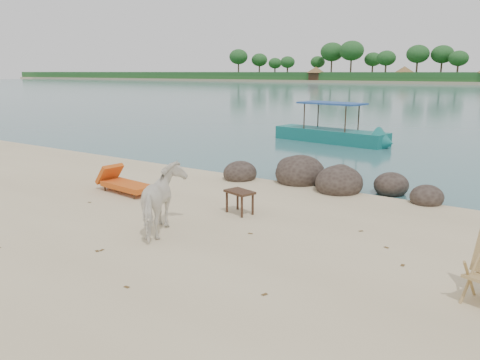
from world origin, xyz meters
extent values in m
ellipsoid|color=#2E241F|center=(-1.92, 5.60, 0.18)|extent=(1.00, 1.10, 0.75)
ellipsoid|color=#2E241F|center=(-0.22, 6.30, 0.25)|extent=(1.45, 1.59, 1.09)
ellipsoid|color=#2E241F|center=(1.18, 5.90, 0.23)|extent=(1.29, 1.42, 0.97)
ellipsoid|color=#2E241F|center=(2.38, 6.70, 0.16)|extent=(0.94, 1.03, 0.70)
ellipsoid|color=#2E241F|center=(3.48, 6.00, 0.14)|extent=(0.82, 0.91, 0.62)
ellipsoid|color=#2E241F|center=(-1.02, 7.30, 0.17)|extent=(0.96, 1.06, 0.72)
ellipsoid|color=#2E241F|center=(0.58, 7.50, 0.13)|extent=(0.75, 0.83, 0.57)
imported|color=white|center=(-0.44, 0.65, 0.69)|extent=(1.48, 1.78, 1.38)
plane|color=brown|center=(2.87, 2.98, 0.01)|extent=(0.14, 0.14, 0.00)
plane|color=brown|center=(-0.76, -0.81, 0.01)|extent=(0.13, 0.13, 0.00)
plane|color=brown|center=(0.80, -1.53, 0.01)|extent=(0.10, 0.10, 0.00)
plane|color=brown|center=(-0.73, -0.73, 0.01)|extent=(0.12, 0.12, 0.00)
plane|color=brown|center=(4.08, 1.68, 0.01)|extent=(0.10, 0.10, 0.00)
plane|color=brown|center=(1.06, 1.57, 0.01)|extent=(0.12, 0.12, 0.00)
plane|color=brown|center=(3.60, 2.35, 0.01)|extent=(0.13, 0.13, 0.00)
plane|color=brown|center=(2.68, -0.56, 0.01)|extent=(0.13, 0.13, 0.00)
plane|color=brown|center=(-3.57, 1.26, 0.01)|extent=(0.12, 0.12, 0.00)
camera|label=1|loc=(5.93, -6.02, 3.25)|focal=35.00mm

